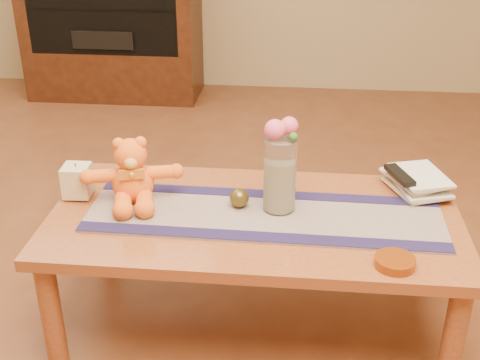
# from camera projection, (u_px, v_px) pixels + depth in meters

# --- Properties ---
(floor) EXTENTS (5.50, 5.50, 0.00)m
(floor) POSITION_uv_depth(u_px,v_px,m) (253.00, 319.00, 2.33)
(floor) COLOR #5B2E1A
(floor) RESTS_ON ground
(coffee_table_top) EXTENTS (1.40, 0.70, 0.04)m
(coffee_table_top) POSITION_uv_depth(u_px,v_px,m) (255.00, 220.00, 2.14)
(coffee_table_top) COLOR brown
(coffee_table_top) RESTS_ON floor
(table_leg_fl) EXTENTS (0.07, 0.07, 0.41)m
(table_leg_fl) POSITION_uv_depth(u_px,v_px,m) (51.00, 314.00, 2.04)
(table_leg_fl) COLOR brown
(table_leg_fl) RESTS_ON floor
(table_leg_fr) EXTENTS (0.07, 0.07, 0.41)m
(table_leg_fr) POSITION_uv_depth(u_px,v_px,m) (453.00, 341.00, 1.92)
(table_leg_fr) COLOR brown
(table_leg_fr) RESTS_ON floor
(table_leg_bl) EXTENTS (0.07, 0.07, 0.41)m
(table_leg_bl) POSITION_uv_depth(u_px,v_px,m) (104.00, 224.00, 2.55)
(table_leg_bl) COLOR brown
(table_leg_bl) RESTS_ON floor
(table_leg_br) EXTENTS (0.07, 0.07, 0.41)m
(table_leg_br) POSITION_uv_depth(u_px,v_px,m) (423.00, 240.00, 2.44)
(table_leg_br) COLOR brown
(table_leg_br) RESTS_ON floor
(persian_runner) EXTENTS (1.20, 0.37, 0.01)m
(persian_runner) POSITION_uv_depth(u_px,v_px,m) (264.00, 215.00, 2.11)
(persian_runner) COLOR #1B224D
(persian_runner) RESTS_ON coffee_table_top
(runner_border_near) EXTENTS (1.20, 0.08, 0.00)m
(runner_border_near) POSITION_uv_depth(u_px,v_px,m) (261.00, 237.00, 1.98)
(runner_border_near) COLOR #1C1541
(runner_border_near) RESTS_ON persian_runner
(runner_border_far) EXTENTS (1.20, 0.08, 0.00)m
(runner_border_far) POSITION_uv_depth(u_px,v_px,m) (267.00, 194.00, 2.24)
(runner_border_far) COLOR #1C1541
(runner_border_far) RESTS_ON persian_runner
(teddy_bear) EXTENTS (0.39, 0.35, 0.22)m
(teddy_bear) POSITION_uv_depth(u_px,v_px,m) (132.00, 171.00, 2.16)
(teddy_bear) COLOR orange
(teddy_bear) RESTS_ON persian_runner
(pillar_candle) EXTENTS (0.10, 0.10, 0.11)m
(pillar_candle) POSITION_uv_depth(u_px,v_px,m) (77.00, 180.00, 2.22)
(pillar_candle) COLOR beige
(pillar_candle) RESTS_ON persian_runner
(candle_wick) EXTENTS (0.00, 0.00, 0.01)m
(candle_wick) POSITION_uv_depth(u_px,v_px,m) (75.00, 165.00, 2.19)
(candle_wick) COLOR black
(candle_wick) RESTS_ON pillar_candle
(glass_vase) EXTENTS (0.11, 0.11, 0.26)m
(glass_vase) POSITION_uv_depth(u_px,v_px,m) (280.00, 175.00, 2.09)
(glass_vase) COLOR silver
(glass_vase) RESTS_ON persian_runner
(potpourri_fill) EXTENTS (0.09, 0.09, 0.18)m
(potpourri_fill) POSITION_uv_depth(u_px,v_px,m) (279.00, 185.00, 2.11)
(potpourri_fill) COLOR beige
(potpourri_fill) RESTS_ON glass_vase
(rose_left) EXTENTS (0.07, 0.07, 0.07)m
(rose_left) POSITION_uv_depth(u_px,v_px,m) (275.00, 130.00, 2.01)
(rose_left) COLOR #E3507A
(rose_left) RESTS_ON glass_vase
(rose_right) EXTENTS (0.06, 0.06, 0.06)m
(rose_right) POSITION_uv_depth(u_px,v_px,m) (289.00, 126.00, 2.01)
(rose_right) COLOR #E3507A
(rose_right) RESTS_ON glass_vase
(blue_flower_back) EXTENTS (0.04, 0.04, 0.04)m
(blue_flower_back) POSITION_uv_depth(u_px,v_px,m) (285.00, 127.00, 2.05)
(blue_flower_back) COLOR #455396
(blue_flower_back) RESTS_ON glass_vase
(blue_flower_side) EXTENTS (0.04, 0.04, 0.04)m
(blue_flower_side) POSITION_uv_depth(u_px,v_px,m) (272.00, 131.00, 2.04)
(blue_flower_side) COLOR #455396
(blue_flower_side) RESTS_ON glass_vase
(leaf_sprig) EXTENTS (0.03, 0.03, 0.03)m
(leaf_sprig) POSITION_uv_depth(u_px,v_px,m) (293.00, 137.00, 2.00)
(leaf_sprig) COLOR #33662D
(leaf_sprig) RESTS_ON glass_vase
(bronze_ball) EXTENTS (0.09, 0.09, 0.07)m
(bronze_ball) POSITION_uv_depth(u_px,v_px,m) (239.00, 198.00, 2.15)
(bronze_ball) COLOR #4D4219
(bronze_ball) RESTS_ON persian_runner
(book_bottom) EXTENTS (0.24, 0.27, 0.02)m
(book_bottom) POSITION_uv_depth(u_px,v_px,m) (396.00, 192.00, 2.25)
(book_bottom) COLOR beige
(book_bottom) RESTS_ON coffee_table_top
(book_lower) EXTENTS (0.22, 0.26, 0.02)m
(book_lower) POSITION_uv_depth(u_px,v_px,m) (398.00, 188.00, 2.24)
(book_lower) COLOR beige
(book_lower) RESTS_ON book_bottom
(book_upper) EXTENTS (0.25, 0.27, 0.02)m
(book_upper) POSITION_uv_depth(u_px,v_px,m) (395.00, 183.00, 2.23)
(book_upper) COLOR beige
(book_upper) RESTS_ON book_lower
(book_top) EXTENTS (0.22, 0.26, 0.02)m
(book_top) POSITION_uv_depth(u_px,v_px,m) (399.00, 178.00, 2.22)
(book_top) COLOR beige
(book_top) RESTS_ON book_upper
(tv_remote) EXTENTS (0.10, 0.17, 0.02)m
(tv_remote) POSITION_uv_depth(u_px,v_px,m) (400.00, 175.00, 2.21)
(tv_remote) COLOR black
(tv_remote) RESTS_ON book_top
(amber_dish) EXTENTS (0.13, 0.13, 0.03)m
(amber_dish) POSITION_uv_depth(u_px,v_px,m) (395.00, 262.00, 1.85)
(amber_dish) COLOR #BF5914
(amber_dish) RESTS_ON coffee_table_top
(media_cabinet) EXTENTS (1.20, 0.50, 1.10)m
(media_cabinet) POSITION_uv_depth(u_px,v_px,m) (112.00, 19.00, 4.39)
(media_cabinet) COLOR black
(media_cabinet) RESTS_ON floor
(cabinet_cavity) EXTENTS (1.02, 0.03, 0.61)m
(cabinet_cavity) POSITION_uv_depth(u_px,v_px,m) (101.00, 10.00, 4.13)
(cabinet_cavity) COLOR black
(cabinet_cavity) RESTS_ON media_cabinet
(cabinet_shelf) EXTENTS (1.02, 0.20, 0.02)m
(cabinet_shelf) POSITION_uv_depth(u_px,v_px,m) (105.00, 7.00, 4.21)
(cabinet_shelf) COLOR black
(cabinet_shelf) RESTS_ON media_cabinet
(stereo_lower) EXTENTS (0.42, 0.28, 0.12)m
(stereo_lower) POSITION_uv_depth(u_px,v_px,m) (108.00, 36.00, 4.31)
(stereo_lower) COLOR black
(stereo_lower) RESTS_ON media_cabinet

